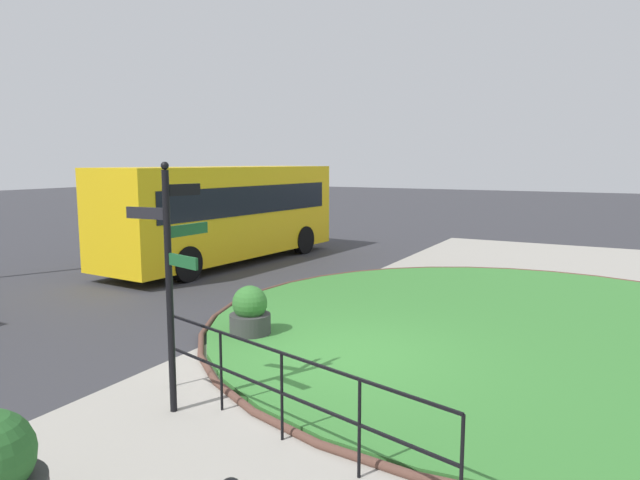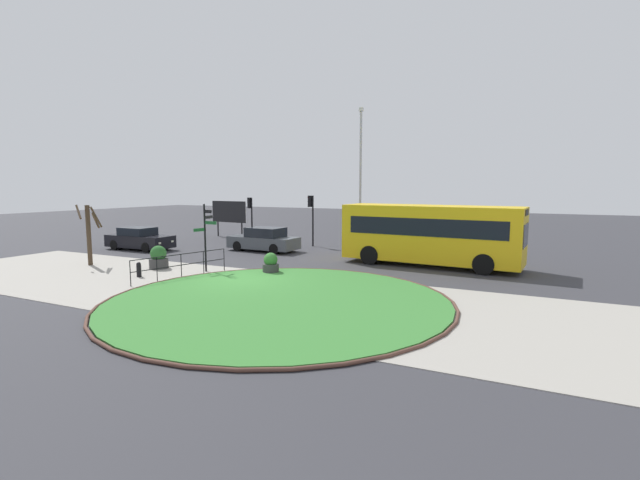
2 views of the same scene
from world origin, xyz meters
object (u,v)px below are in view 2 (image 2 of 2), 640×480
at_px(traffic_light_far, 250,209).
at_px(street_tree_bare, 89,232).
at_px(bollard_foreground, 139,269).
at_px(billboard_left, 229,213).
at_px(signpost_directional, 206,232).
at_px(bus_yellow, 430,234).
at_px(car_near_lane, 140,239).
at_px(planter_kerbside, 159,258).
at_px(car_far_lane, 264,240).
at_px(traffic_light_near, 311,209).
at_px(lamppost_tall, 360,175).
at_px(planter_near_signpost, 271,264).

xyz_separation_m(traffic_light_far, street_tree_bare, (-1.82, -11.95, -0.66)).
bearing_deg(street_tree_bare, bollard_foreground, -13.43).
relative_size(bollard_foreground, billboard_left, 0.20).
xyz_separation_m(signpost_directional, street_tree_bare, (-6.61, -1.24, -0.16)).
height_order(bus_yellow, street_tree_bare, street_tree_bare).
bearing_deg(car_near_lane, traffic_light_far, 56.79).
bearing_deg(planter_kerbside, car_far_lane, 79.91).
xyz_separation_m(signpost_directional, traffic_light_far, (-4.79, 10.71, 0.50)).
distance_m(signpost_directional, street_tree_bare, 6.73).
height_order(signpost_directional, traffic_light_near, traffic_light_near).
bearing_deg(bus_yellow, billboard_left, 164.39).
height_order(traffic_light_far, lamppost_tall, lamppost_tall).
distance_m(car_far_lane, planter_kerbside, 7.71).
height_order(planter_kerbside, street_tree_bare, street_tree_bare).
height_order(traffic_light_near, billboard_left, traffic_light_near).
bearing_deg(signpost_directional, lamppost_tall, 70.89).
xyz_separation_m(bus_yellow, planter_near_signpost, (-6.31, -5.42, -1.23)).
relative_size(traffic_light_near, traffic_light_far, 1.06).
xyz_separation_m(bollard_foreground, lamppost_tall, (5.69, 13.23, 4.50)).
bearing_deg(signpost_directional, car_near_lane, 155.07).
xyz_separation_m(lamppost_tall, planter_kerbside, (-6.49, -11.25, -4.33)).
bearing_deg(traffic_light_far, car_near_lane, 73.44).
bearing_deg(planter_near_signpost, planter_kerbside, -167.00).
xyz_separation_m(bus_yellow, lamppost_tall, (-5.59, 4.49, 3.17)).
bearing_deg(car_far_lane, traffic_light_near, -113.16).
bearing_deg(planter_near_signpost, street_tree_bare, -167.20).
height_order(lamppost_tall, billboard_left, lamppost_tall).
distance_m(signpost_directional, traffic_light_far, 11.74).
distance_m(bollard_foreground, lamppost_tall, 15.08).
bearing_deg(lamppost_tall, traffic_light_far, -178.95).
xyz_separation_m(signpost_directional, lamppost_tall, (3.76, 10.86, 2.93)).
bearing_deg(bus_yellow, planter_kerbside, -146.63).
distance_m(planter_kerbside, street_tree_bare, 4.17).
distance_m(bus_yellow, traffic_light_far, 14.81).
height_order(car_near_lane, traffic_light_far, traffic_light_far).
bearing_deg(signpost_directional, traffic_light_far, 114.10).
bearing_deg(bus_yellow, signpost_directional, -141.58).
xyz_separation_m(billboard_left, planter_near_signpost, (11.27, -11.74, -1.54)).
relative_size(bus_yellow, traffic_light_near, 2.63).
distance_m(bollard_foreground, car_near_lane, 9.70).
bearing_deg(traffic_light_far, bollard_foreground, 119.07).
bearing_deg(planter_kerbside, traffic_light_near, 74.76).
relative_size(signpost_directional, lamppost_tall, 0.36).
distance_m(car_near_lane, street_tree_bare, 6.07).
distance_m(bollard_foreground, planter_near_signpost, 5.97).
bearing_deg(planter_near_signpost, traffic_light_far, 128.76).
bearing_deg(traffic_light_near, street_tree_bare, 69.72).
relative_size(bollard_foreground, traffic_light_far, 0.21).
bearing_deg(lamppost_tall, planter_kerbside, -119.98).
bearing_deg(bus_yellow, bollard_foreground, -138.08).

